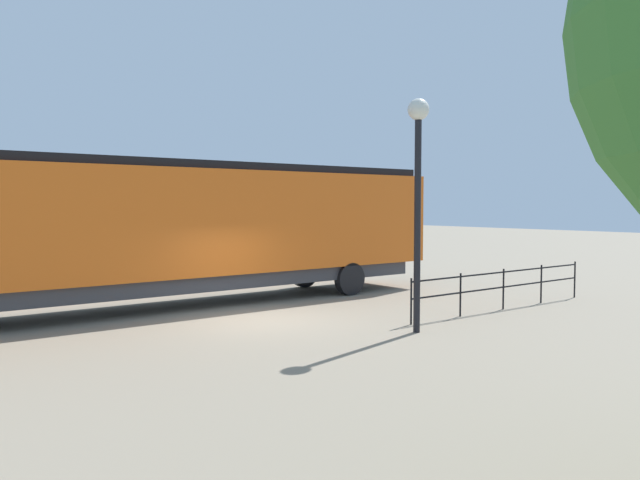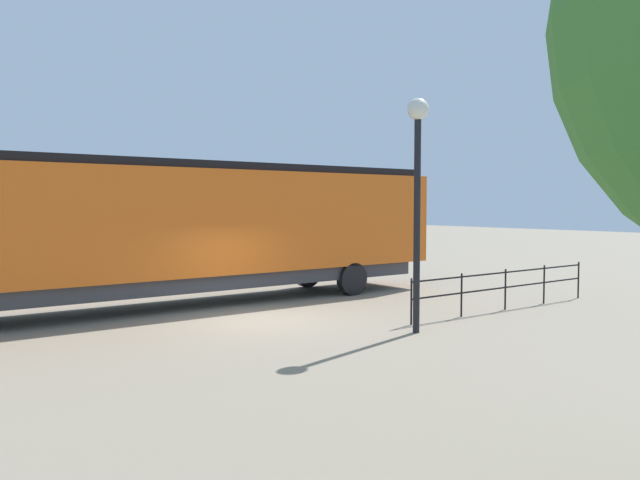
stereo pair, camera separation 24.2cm
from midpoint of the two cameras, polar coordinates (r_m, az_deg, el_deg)
ground_plane at (r=16.78m, az=-4.87°, el=-7.27°), size 120.00×120.00×0.00m
locomotive at (r=19.23m, az=-12.15°, el=1.27°), size 2.91×18.97×4.32m
lamp_post at (r=15.07m, az=9.29°, el=6.56°), size 0.51×0.51×5.55m
platform_fence at (r=19.07m, az=16.82°, el=-3.80°), size 0.05×7.71×1.19m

